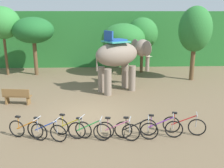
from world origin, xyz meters
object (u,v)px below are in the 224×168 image
tree_center_left (2,23)px  tree_far_right (195,30)px  elephant (122,56)px  tree_far_left (33,31)px  bike_yellow (72,127)px  bike_blue (47,131)px  bike_orange (28,130)px  bike_green (89,131)px  bike_red (184,125)px  bike_pink (118,131)px  wooden_bench (17,96)px  bike_purple (161,128)px  tree_center (123,39)px  bike_black (136,130)px  tree_right (142,34)px

tree_center_left → tree_far_right: size_ratio=1.00×
tree_center_left → elephant: size_ratio=1.30×
tree_far_left → bike_yellow: size_ratio=2.81×
bike_blue → bike_orange: bearing=168.4°
bike_green → bike_red: bearing=4.8°
bike_yellow → bike_pink: same height
wooden_bench → bike_purple: bearing=-30.8°
bike_green → bike_red: same height
bike_purple → wooden_bench: bike_purple is taller
tree_far_left → bike_orange: 11.78m
tree_center → bike_black: bearing=-92.5°
tree_center_left → bike_orange: size_ratio=3.26×
bike_blue → bike_yellow: size_ratio=1.01×
bike_pink → bike_yellow: bearing=168.5°
tree_far_left → bike_black: (6.49, -11.35, -3.11)m
bike_yellow → bike_green: 0.78m
bike_orange → bike_yellow: same height
bike_yellow → bike_orange: bearing=-176.2°
bike_orange → bike_red: (6.19, 0.11, 0.00)m
tree_right → elephant: size_ratio=1.10×
tree_right → tree_far_right: tree_far_right is taller
tree_center_left → tree_far_left: size_ratio=1.17×
bike_yellow → bike_red: same height
bike_green → bike_red: size_ratio=1.03×
tree_far_left → elephant: tree_far_left is taller
bike_green → tree_center_left: bearing=121.5°
bike_blue → bike_pink: bearing=-2.1°
tree_far_left → tree_right: bearing=3.2°
bike_green → bike_purple: (2.82, 0.14, 0.00)m
bike_green → bike_purple: same height
tree_far_right → bike_black: size_ratio=3.12×
bike_orange → bike_red: size_ratio=0.99×
bike_yellow → bike_pink: bearing=-11.5°
bike_green → bike_red: (3.80, 0.32, 0.00)m
bike_orange → bike_purple: size_ratio=0.97×
tree_center → bike_red: 10.94m
bike_pink → wooden_bench: bearing=140.2°
bike_blue → bike_purple: (4.46, 0.09, 0.00)m
tree_far_left → tree_right: 8.61m
tree_far_right → elephant: size_ratio=1.30×
tree_right → bike_red: size_ratio=2.73×
tree_far_left → bike_orange: tree_far_left is taller
tree_center_left → elephant: tree_center_left is taller
tree_center → wooden_bench: (-6.32, -6.63, -2.39)m
tree_center → bike_green: bearing=-101.8°
bike_purple → bike_red: size_ratio=1.02×
tree_right → bike_purple: 12.05m
elephant → wooden_bench: 6.53m
tree_far_right → wooden_bench: (-11.26, -4.84, -3.18)m
tree_far_right → bike_pink: 11.47m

